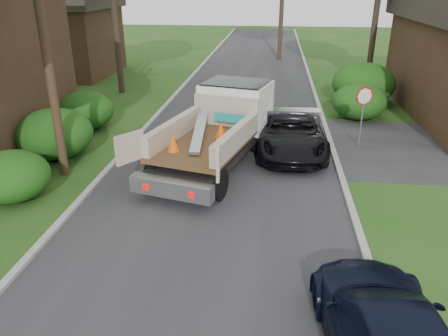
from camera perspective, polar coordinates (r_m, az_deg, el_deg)
name	(u,v)px	position (r m, az deg, el deg)	size (l,w,h in m)	color
ground	(194,271)	(10.52, -3.88, -13.28)	(120.00, 120.00, 0.00)	#204B15
road	(234,134)	(19.40, 1.33, 4.50)	(8.00, 90.00, 0.02)	#28282B
curb_left	(144,129)	(20.15, -10.40, 5.00)	(0.20, 90.00, 0.12)	#9E9E99
curb_right	(328,136)	(19.47, 13.47, 4.08)	(0.20, 90.00, 0.12)	#9E9E99
stop_sign	(364,104)	(18.21, 17.76, 7.95)	(0.71, 0.32, 2.48)	slate
utility_pole	(41,19)	(15.10, -22.74, 17.50)	(2.42, 1.25, 10.00)	#382619
house_left_far	(58,30)	(34.02, -20.81, 16.48)	(7.56, 7.56, 6.00)	#3D2719
hedge_left_a	(11,176)	(14.81, -26.08, -0.98)	(2.34, 2.34, 1.53)	#134610
hedge_left_b	(54,134)	(17.71, -21.27, 4.19)	(2.86, 2.86, 1.87)	#134610
hedge_left_c	(85,110)	(20.86, -17.74, 7.17)	(2.60, 2.60, 1.70)	#134610
hedge_right_a	(359,102)	(22.35, 17.24, 8.27)	(2.60, 2.60, 1.70)	#134610
hedge_right_b	(364,83)	(25.30, 17.77, 10.47)	(3.38, 3.38, 2.21)	#134610
flatbed_truck	(224,121)	(16.35, 0.03, 6.18)	(4.56, 7.49, 2.65)	black
black_pickup	(291,132)	(17.41, 8.72, 4.68)	(2.58, 5.59, 1.55)	black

